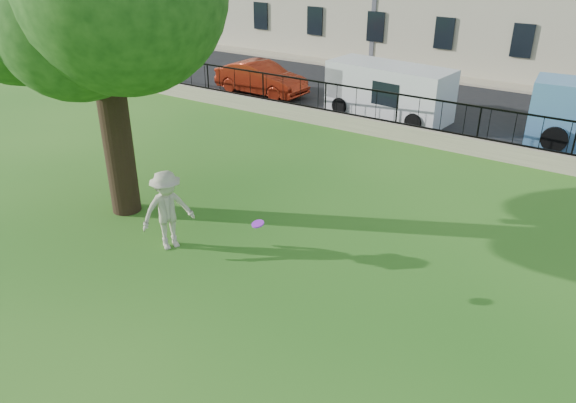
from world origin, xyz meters
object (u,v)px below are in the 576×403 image
Objects in this scene: man at (168,210)px; frisbee at (258,224)px; white_van at (389,91)px; red_sedan at (261,78)px.

man reaches higher than frisbee.
man is at bearing 176.40° from frisbee.
man is 0.40× the size of white_van.
red_sedan is at bearing 125.11° from frisbee.
man is at bearing -150.90° from red_sedan.
frisbee is at bearing -71.59° from white_van.
white_van is at bearing 25.68° from man.
red_sedan is at bearing 52.52° from man.
frisbee is 0.05× the size of white_van.
frisbee is 0.06× the size of red_sedan.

